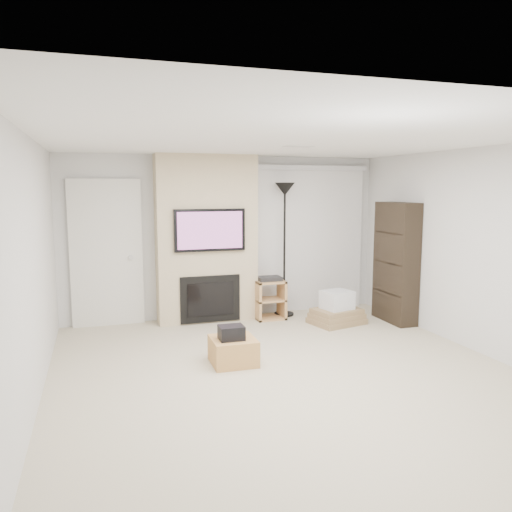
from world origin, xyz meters
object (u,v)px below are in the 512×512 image
object	(u,v)px
av_stand	(269,297)
bookshelf	(396,263)
floor_lamp	(285,212)
box_stack	(337,311)
ottoman	(233,351)

from	to	relation	value
av_stand	bookshelf	xyz separation A→B (m)	(1.76, -0.71, 0.55)
floor_lamp	box_stack	world-z (taller)	floor_lamp
ottoman	box_stack	size ratio (longest dim) A/B	0.59
floor_lamp	av_stand	world-z (taller)	floor_lamp
bookshelf	ottoman	bearing A→B (deg)	-159.59
av_stand	bookshelf	world-z (taller)	bookshelf
floor_lamp	bookshelf	world-z (taller)	floor_lamp
ottoman	av_stand	bearing A→B (deg)	59.03
ottoman	floor_lamp	distance (m)	2.76
floor_lamp	box_stack	xyz separation A→B (m)	(0.57, -0.71, -1.46)
av_stand	box_stack	world-z (taller)	av_stand
av_stand	bookshelf	size ratio (longest dim) A/B	0.37
ottoman	box_stack	xyz separation A→B (m)	(1.92, 1.18, 0.04)
ottoman	av_stand	size ratio (longest dim) A/B	0.76
floor_lamp	av_stand	distance (m)	1.34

